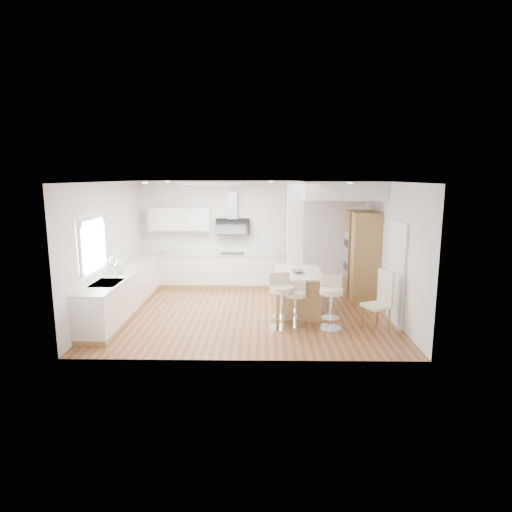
{
  "coord_description": "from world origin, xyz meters",
  "views": [
    {
      "loc": [
        0.31,
        -8.94,
        2.9
      ],
      "look_at": [
        0.15,
        0.4,
        1.17
      ],
      "focal_mm": 30.0,
      "sensor_mm": 36.0,
      "label": 1
    }
  ],
  "objects_px": {
    "bar_stool_a": "(282,298)",
    "dining_chair": "(381,298)",
    "peninsula": "(298,292)",
    "bar_stool_b": "(296,302)",
    "bar_stool_c": "(331,300)"
  },
  "relations": [
    {
      "from": "bar_stool_b",
      "to": "bar_stool_c",
      "type": "relative_size",
      "value": 0.86
    },
    {
      "from": "peninsula",
      "to": "bar_stool_a",
      "type": "bearing_deg",
      "value": -108.24
    },
    {
      "from": "bar_stool_b",
      "to": "bar_stool_c",
      "type": "bearing_deg",
      "value": 1.61
    },
    {
      "from": "bar_stool_b",
      "to": "bar_stool_c",
      "type": "height_order",
      "value": "bar_stool_c"
    },
    {
      "from": "bar_stool_c",
      "to": "dining_chair",
      "type": "height_order",
      "value": "dining_chair"
    },
    {
      "from": "peninsula",
      "to": "bar_stool_b",
      "type": "height_order",
      "value": "peninsula"
    },
    {
      "from": "peninsula",
      "to": "bar_stool_c",
      "type": "distance_m",
      "value": 1.18
    },
    {
      "from": "bar_stool_a",
      "to": "dining_chair",
      "type": "relative_size",
      "value": 0.94
    },
    {
      "from": "bar_stool_a",
      "to": "dining_chair",
      "type": "bearing_deg",
      "value": -17.07
    },
    {
      "from": "bar_stool_b",
      "to": "dining_chair",
      "type": "distance_m",
      "value": 1.63
    },
    {
      "from": "dining_chair",
      "to": "peninsula",
      "type": "bearing_deg",
      "value": 122.55
    },
    {
      "from": "bar_stool_c",
      "to": "dining_chair",
      "type": "bearing_deg",
      "value": 5.52
    },
    {
      "from": "peninsula",
      "to": "bar_stool_b",
      "type": "xyz_separation_m",
      "value": [
        -0.11,
        -0.89,
        0.04
      ]
    },
    {
      "from": "bar_stool_c",
      "to": "dining_chair",
      "type": "distance_m",
      "value": 0.96
    },
    {
      "from": "bar_stool_c",
      "to": "peninsula",
      "type": "bearing_deg",
      "value": 122.63
    }
  ]
}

